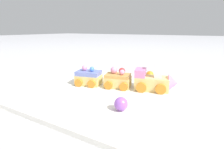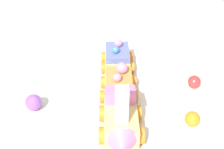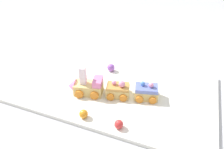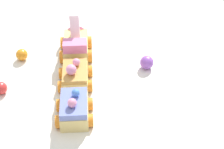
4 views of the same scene
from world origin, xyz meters
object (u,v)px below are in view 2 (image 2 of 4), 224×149
cake_car_caramel (119,85)px  cake_train_locomotive (121,122)px  cake_car_blueberry (117,58)px  gumball_orange (192,119)px  gumball_red (194,82)px  gumball_purple (34,102)px

cake_car_caramel → cake_train_locomotive: bearing=-0.1°
cake_train_locomotive → cake_car_blueberry: cake_train_locomotive is taller
cake_car_caramel → gumball_orange: (0.05, 0.14, -0.01)m
cake_train_locomotive → gumball_orange: size_ratio=4.87×
cake_car_caramel → cake_car_blueberry: 0.09m
cake_car_caramel → gumball_orange: bearing=53.6°
cake_train_locomotive → gumball_red: 0.20m
gumball_orange → cake_train_locomotive: bearing=-65.7°
cake_car_blueberry → gumball_orange: size_ratio=3.31×
cake_car_blueberry → gumball_purple: (0.17, -0.11, -0.01)m
cake_car_blueberry → cake_train_locomotive: bearing=0.0°
gumball_red → gumball_purple: size_ratio=0.85×
gumball_purple → gumball_orange: bearing=95.5°
cake_car_caramel → gumball_purple: size_ratio=2.90×
cake_car_caramel → cake_car_blueberry: bearing=-179.8°
cake_car_caramel → cake_car_blueberry: (-0.09, -0.02, 0.00)m
cake_car_caramel → gumball_orange: cake_car_caramel is taller
cake_train_locomotive → cake_car_caramel: 0.11m
cake_car_blueberry → gumball_red: 0.17m
cake_car_blueberry → gumball_orange: bearing=33.5°
gumball_purple → gumball_red: bearing=116.4°
cake_car_blueberry → gumball_red: cake_car_blueberry is taller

